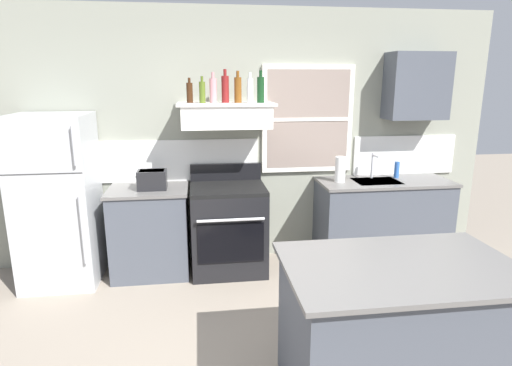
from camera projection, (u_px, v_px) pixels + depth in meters
back_wall at (251, 138)px, 4.60m from camera, size 5.40×0.11×2.70m
refrigerator at (58, 201)px, 4.10m from camera, size 0.70×0.72×1.66m
counter_left_of_stove at (151, 231)px, 4.36m from camera, size 0.79×0.63×0.91m
toaster at (152, 179)px, 4.19m from camera, size 0.30×0.20×0.19m
stove_range at (228, 228)px, 4.43m from camera, size 0.76×0.69×1.09m
range_hood_shelf at (226, 115)px, 4.24m from camera, size 0.96×0.52×0.24m
bottle_brown_stout at (190, 92)px, 4.16m from camera, size 0.06×0.06×0.24m
bottle_olive_oil_square at (202, 92)px, 4.13m from camera, size 0.06×0.06×0.26m
bottle_rose_pink at (213, 90)px, 4.12m from camera, size 0.07×0.07×0.29m
bottle_red_label_wine at (225, 89)px, 4.19m from camera, size 0.07×0.07×0.32m
bottle_amber_wine at (238, 89)px, 4.17m from camera, size 0.07×0.07×0.31m
bottle_clear_tall at (250, 90)px, 4.18m from camera, size 0.06×0.06×0.30m
bottle_dark_green_wine at (261, 89)px, 4.18m from camera, size 0.07×0.07×0.31m
counter_right_with_sink at (382, 220)px, 4.69m from camera, size 1.43×0.63×0.91m
sink_faucet at (373, 163)px, 4.62m from camera, size 0.03×0.17×0.28m
paper_towel_roll at (340, 169)px, 4.48m from camera, size 0.11×0.11×0.27m
dish_soap_bottle at (397, 170)px, 4.68m from camera, size 0.06×0.06×0.18m
kitchen_island at (396, 332)px, 2.61m from camera, size 1.40×0.90×0.91m
upper_cabinet_right at (417, 86)px, 4.53m from camera, size 0.64×0.32×0.70m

